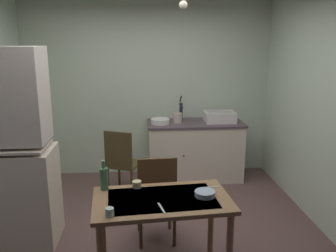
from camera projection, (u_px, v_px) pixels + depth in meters
name	position (u px, v px, depth m)	size (l,w,h in m)	color
ground_plane	(155.00, 235.00, 3.79)	(4.82, 4.82, 0.00)	brown
wall_back	(149.00, 87.00, 5.37)	(3.77, 0.10, 2.69)	beige
hutch_cabinet	(11.00, 156.00, 3.47)	(0.81, 0.53, 1.99)	beige
counter_cabinet	(195.00, 150.00, 5.28)	(1.39, 0.64, 0.86)	beige
sink_basin	(220.00, 117.00, 5.19)	(0.44, 0.34, 0.15)	white
hand_pump	(181.00, 111.00, 5.17)	(0.05, 0.27, 0.39)	#232328
mixing_bowl_counter	(160.00, 121.00, 5.08)	(0.27, 0.27, 0.07)	white
stoneware_crock	(178.00, 118.00, 5.13)	(0.13, 0.13, 0.15)	beige
dining_table	(162.00, 210.00, 2.98)	(1.20, 0.75, 0.75)	#926B47
chair_far_side	(156.00, 198.00, 3.55)	(0.42, 0.42, 0.95)	#4E3721
chair_by_counter	(122.00, 162.00, 4.65)	(0.52, 0.52, 0.92)	#463A1D
serving_bowl_wide	(205.00, 194.00, 2.99)	(0.17, 0.17, 0.05)	#9EB2C6
teacup_mint	(110.00, 212.00, 2.65)	(0.07, 0.07, 0.06)	#ADD1C1
teacup_cream	(137.00, 184.00, 3.16)	(0.08, 0.08, 0.06)	beige
glass_bottle	(104.00, 178.00, 3.11)	(0.07, 0.07, 0.27)	#4C7F56
table_knife	(162.00, 208.00, 2.78)	(0.19, 0.02, 0.01)	silver
teaspoon_near_bowl	(212.00, 187.00, 3.17)	(0.14, 0.02, 0.01)	beige
pendant_bulb	(183.00, 5.00, 3.36)	(0.08, 0.08, 0.08)	#F9EFCC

